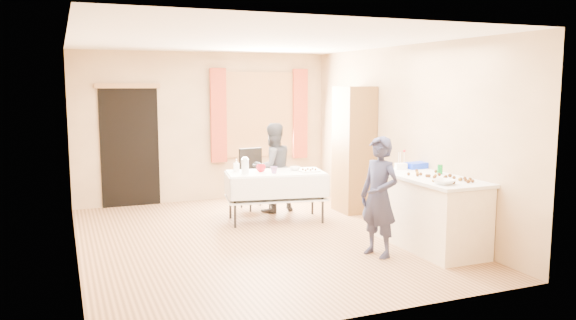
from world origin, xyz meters
name	(u,v)px	position (x,y,z in m)	size (l,w,h in m)	color
floor	(257,239)	(0.00, 0.00, -0.01)	(4.50, 5.50, 0.02)	#9E7047
ceiling	(255,40)	(0.00, 0.00, 2.61)	(4.50, 5.50, 0.02)	white
wall_back	(205,127)	(0.00, 2.76, 1.30)	(4.50, 0.02, 2.60)	tan
wall_front	(361,173)	(0.00, -2.76, 1.30)	(4.50, 0.02, 2.60)	tan
wall_left	(71,149)	(-2.26, 0.00, 1.30)	(0.02, 5.50, 2.60)	tan
wall_right	(403,136)	(2.26, 0.00, 1.30)	(0.02, 5.50, 2.60)	tan
window_frame	(260,115)	(1.00, 2.72, 1.50)	(1.32, 0.06, 1.52)	olive
window_pane	(260,115)	(1.00, 2.71, 1.50)	(1.20, 0.02, 1.40)	white
curtain_left	(218,116)	(0.22, 2.67, 1.50)	(0.28, 0.06, 1.65)	#AC3D25
curtain_right	(300,114)	(1.78, 2.67, 1.50)	(0.28, 0.06, 1.65)	#AC3D25
doorway	(130,147)	(-1.30, 2.73, 1.00)	(0.95, 0.04, 2.00)	black
door_lintel	(128,86)	(-1.30, 2.70, 2.02)	(1.05, 0.06, 0.08)	olive
cabinet	(354,150)	(1.99, 0.97, 1.01)	(0.50, 0.60, 2.01)	brown
counter	(430,212)	(1.89, -1.21, 0.45)	(0.75, 1.59, 0.91)	#F5E5C6
party_table	(276,192)	(0.59, 0.82, 0.45)	(1.57, 0.99, 0.75)	black
chair	(255,191)	(0.57, 1.76, 0.30)	(0.45, 0.45, 0.99)	black
girl	(379,197)	(1.11, -1.26, 0.72)	(0.50, 0.61, 1.44)	#1C1E39
woman	(273,168)	(0.77, 1.43, 0.72)	(0.77, 0.64, 1.43)	black
soda_can	(440,169)	(2.10, -1.10, 0.97)	(0.07, 0.07, 0.12)	#10882B
mixing_bowl	(444,182)	(1.68, -1.73, 0.94)	(0.27, 0.27, 0.06)	white
foam_block	(401,166)	(1.87, -0.56, 0.95)	(0.15, 0.10, 0.08)	white
blue_basket	(416,165)	(2.11, -0.57, 0.95)	(0.30, 0.20, 0.08)	#1234DF
pitcher	(245,166)	(0.10, 0.79, 0.86)	(0.11, 0.11, 0.22)	silver
cup_red	(261,168)	(0.38, 0.89, 0.80)	(0.16, 0.16, 0.11)	red
cup_rainbow	(274,170)	(0.51, 0.69, 0.80)	(0.12, 0.12, 0.10)	red
small_bowl	(295,168)	(0.92, 0.86, 0.78)	(0.19, 0.19, 0.05)	white
pastry_tray	(309,171)	(1.05, 0.64, 0.76)	(0.28, 0.20, 0.02)	white
bottle	(236,165)	(0.06, 1.11, 0.84)	(0.09, 0.10, 0.18)	white
cake_balls	(444,177)	(1.93, -1.40, 0.93)	(0.49, 0.95, 0.04)	#3F2314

